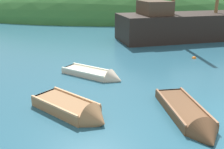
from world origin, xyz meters
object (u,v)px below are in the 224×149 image
rowboat_far (97,75)px  rowboat_outer_right (190,119)px  rowboat_outer_left (75,111)px  sailing_ship (190,29)px  buoy_orange (194,58)px

rowboat_far → rowboat_outer_right: 5.75m
rowboat_outer_right → rowboat_outer_left: size_ratio=1.17×
sailing_ship → buoy_orange: sailing_ship is taller
rowboat_outer_right → buoy_orange: size_ratio=13.80×
sailing_ship → rowboat_outer_right: size_ratio=3.93×
rowboat_far → buoy_orange: size_ratio=12.40×
rowboat_far → rowboat_outer_left: (-0.30, -4.08, 0.06)m
buoy_orange → sailing_ship: bearing=80.8°
sailing_ship → rowboat_outer_left: size_ratio=4.58×
buoy_orange → rowboat_far: bearing=-146.4°
sailing_ship → rowboat_outer_right: sailing_ship is taller
rowboat_far → rowboat_outer_left: 4.09m
rowboat_far → rowboat_outer_right: size_ratio=0.90×
rowboat_outer_left → sailing_ship: bearing=99.0°
sailing_ship → rowboat_far: size_ratio=4.37×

